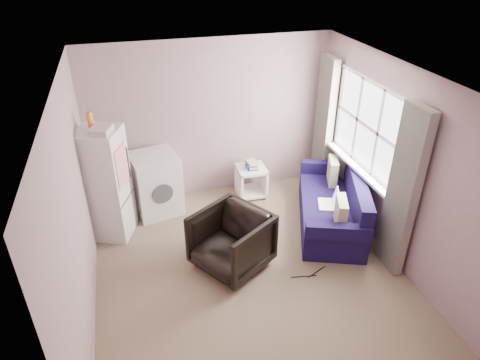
% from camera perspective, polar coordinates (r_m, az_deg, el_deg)
% --- Properties ---
extents(room, '(3.84, 4.24, 2.54)m').
position_cam_1_polar(room, '(4.90, 1.53, -0.84)').
color(room, '#7D6751').
rests_on(room, ground).
extents(armchair, '(1.11, 1.13, 0.86)m').
position_cam_1_polar(armchair, '(5.44, -1.17, -7.84)').
color(armchair, black).
rests_on(armchair, ground).
extents(fridge, '(0.71, 0.71, 1.83)m').
position_cam_1_polar(fridge, '(6.09, -17.47, -0.47)').
color(fridge, silver).
rests_on(fridge, ground).
extents(washing_machine, '(0.78, 0.78, 0.94)m').
position_cam_1_polar(washing_machine, '(6.60, -11.18, -0.32)').
color(washing_machine, silver).
rests_on(washing_machine, ground).
extents(side_table, '(0.46, 0.46, 0.62)m').
position_cam_1_polar(side_table, '(6.96, 1.51, 0.10)').
color(side_table, white).
rests_on(side_table, ground).
extents(sofa, '(1.45, 2.03, 0.83)m').
position_cam_1_polar(sofa, '(6.40, 12.52, -3.55)').
color(sofa, '#160D3F').
rests_on(sofa, ground).
extents(window_dressing, '(0.17, 2.62, 2.18)m').
position_cam_1_polar(window_dressing, '(6.20, 15.41, 3.47)').
color(window_dressing, white).
rests_on(window_dressing, ground).
extents(floor_cables, '(0.50, 0.15, 0.01)m').
position_cam_1_polar(floor_cables, '(5.64, 9.35, -12.27)').
color(floor_cables, black).
rests_on(floor_cables, ground).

